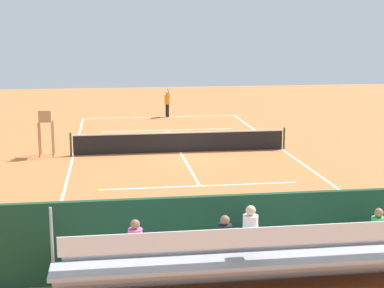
{
  "coord_description": "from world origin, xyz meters",
  "views": [
    {
      "loc": [
        3.27,
        26.93,
        5.91
      ],
      "look_at": [
        0.0,
        4.0,
        1.2
      ],
      "focal_mm": 54.56,
      "sensor_mm": 36.0,
      "label": 1
    }
  ],
  "objects_px": {
    "tennis_net": "(180,142)",
    "umpire_chair": "(46,128)",
    "bleacher_stand": "(266,259)",
    "tennis_racket": "(154,117)",
    "tennis_ball_near": "(154,119)",
    "courtside_bench": "(373,234)",
    "tennis_player": "(167,102)",
    "equipment_bag": "(314,253)"
  },
  "relations": [
    {
      "from": "tennis_net",
      "to": "umpire_chair",
      "type": "bearing_deg",
      "value": -0.18
    },
    {
      "from": "bleacher_stand",
      "to": "tennis_racket",
      "type": "bearing_deg",
      "value": -89.13
    },
    {
      "from": "tennis_racket",
      "to": "tennis_ball_near",
      "type": "xyz_separation_m",
      "value": [
        0.07,
        0.85,
        0.02
      ]
    },
    {
      "from": "bleacher_stand",
      "to": "umpire_chair",
      "type": "relative_size",
      "value": 4.23
    },
    {
      "from": "tennis_ball_near",
      "to": "tennis_net",
      "type": "bearing_deg",
      "value": 92.61
    },
    {
      "from": "courtside_bench",
      "to": "tennis_ball_near",
      "type": "distance_m",
      "value": 23.58
    },
    {
      "from": "courtside_bench",
      "to": "tennis_ball_near",
      "type": "relative_size",
      "value": 27.27
    },
    {
      "from": "bleacher_stand",
      "to": "tennis_racket",
      "type": "xyz_separation_m",
      "value": [
        0.4,
        -26.16,
        -0.91
      ]
    },
    {
      "from": "bleacher_stand",
      "to": "tennis_player",
      "type": "bearing_deg",
      "value": -91.04
    },
    {
      "from": "tennis_net",
      "to": "tennis_racket",
      "type": "height_order",
      "value": "tennis_net"
    },
    {
      "from": "bleacher_stand",
      "to": "tennis_racket",
      "type": "height_order",
      "value": "bleacher_stand"
    },
    {
      "from": "bleacher_stand",
      "to": "umpire_chair",
      "type": "distance_m",
      "value": 16.58
    },
    {
      "from": "tennis_ball_near",
      "to": "bleacher_stand",
      "type": "bearing_deg",
      "value": 91.06
    },
    {
      "from": "umpire_chair",
      "to": "tennis_racket",
      "type": "height_order",
      "value": "umpire_chair"
    },
    {
      "from": "tennis_net",
      "to": "tennis_player",
      "type": "xyz_separation_m",
      "value": [
        -0.49,
        -11.01,
        0.51
      ]
    },
    {
      "from": "tennis_ball_near",
      "to": "tennis_racket",
      "type": "bearing_deg",
      "value": -94.8
    },
    {
      "from": "umpire_chair",
      "to": "tennis_racket",
      "type": "distance_m",
      "value": 12.33
    },
    {
      "from": "tennis_net",
      "to": "tennis_racket",
      "type": "distance_m",
      "value": 10.84
    },
    {
      "from": "tennis_ball_near",
      "to": "equipment_bag",
      "type": "bearing_deg",
      "value": 95.57
    },
    {
      "from": "courtside_bench",
      "to": "tennis_racket",
      "type": "xyz_separation_m",
      "value": [
        3.85,
        -24.09,
        -0.54
      ]
    },
    {
      "from": "tennis_player",
      "to": "tennis_racket",
      "type": "distance_m",
      "value": 1.34
    },
    {
      "from": "tennis_net",
      "to": "tennis_ball_near",
      "type": "bearing_deg",
      "value": -87.39
    },
    {
      "from": "bleacher_stand",
      "to": "equipment_bag",
      "type": "relative_size",
      "value": 10.07
    },
    {
      "from": "equipment_bag",
      "to": "tennis_racket",
      "type": "relative_size",
      "value": 1.59
    },
    {
      "from": "bleacher_stand",
      "to": "equipment_bag",
      "type": "distance_m",
      "value": 2.76
    },
    {
      "from": "tennis_net",
      "to": "tennis_ball_near",
      "type": "distance_m",
      "value": 9.99
    },
    {
      "from": "tennis_net",
      "to": "tennis_ball_near",
      "type": "relative_size",
      "value": 156.06
    },
    {
      "from": "umpire_chair",
      "to": "equipment_bag",
      "type": "relative_size",
      "value": 2.38
    },
    {
      "from": "equipment_bag",
      "to": "courtside_bench",
      "type": "bearing_deg",
      "value": -175.52
    },
    {
      "from": "tennis_net",
      "to": "courtside_bench",
      "type": "bearing_deg",
      "value": 104.62
    },
    {
      "from": "tennis_net",
      "to": "tennis_racket",
      "type": "bearing_deg",
      "value": -87.97
    },
    {
      "from": "equipment_bag",
      "to": "tennis_racket",
      "type": "distance_m",
      "value": 24.32
    },
    {
      "from": "bleacher_stand",
      "to": "tennis_ball_near",
      "type": "xyz_separation_m",
      "value": [
        0.47,
        -25.32,
        -0.89
      ]
    },
    {
      "from": "courtside_bench",
      "to": "tennis_racket",
      "type": "height_order",
      "value": "courtside_bench"
    },
    {
      "from": "bleacher_stand",
      "to": "equipment_bag",
      "type": "xyz_separation_m",
      "value": [
        -1.81,
        -1.94,
        -0.74
      ]
    },
    {
      "from": "courtside_bench",
      "to": "umpire_chair",
      "type": "bearing_deg",
      "value": -53.98
    },
    {
      "from": "umpire_chair",
      "to": "tennis_racket",
      "type": "xyz_separation_m",
      "value": [
        -5.82,
        -10.8,
        -1.3
      ]
    },
    {
      "from": "umpire_chair",
      "to": "tennis_ball_near",
      "type": "relative_size",
      "value": 32.42
    },
    {
      "from": "bleacher_stand",
      "to": "tennis_ball_near",
      "type": "distance_m",
      "value": 25.34
    },
    {
      "from": "tennis_racket",
      "to": "tennis_net",
      "type": "bearing_deg",
      "value": 92.03
    },
    {
      "from": "tennis_racket",
      "to": "courtside_bench",
      "type": "bearing_deg",
      "value": 99.07
    },
    {
      "from": "umpire_chair",
      "to": "tennis_ball_near",
      "type": "distance_m",
      "value": 11.56
    }
  ]
}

